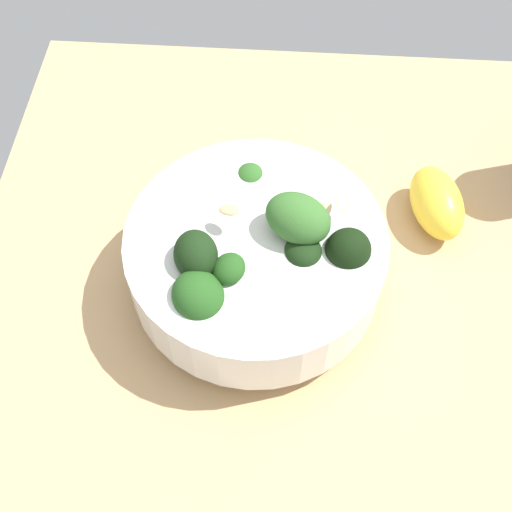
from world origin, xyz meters
TOP-DOWN VIEW (x-y plane):
  - ground_plane at (0.00, 0.00)cm, footprint 58.00×58.00cm
  - bowl_of_broccoli at (-0.09, -4.82)cm, footprint 19.76×19.76cm
  - lemon_wedge at (-7.88, 10.05)cm, footprint 8.09×5.77cm

SIDE VIEW (x-z plane):
  - ground_plane at x=0.00cm, z-range -4.68..0.00cm
  - lemon_wedge at x=-7.88cm, z-range 0.00..4.41cm
  - bowl_of_broccoli at x=-0.09cm, z-range -0.91..9.78cm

